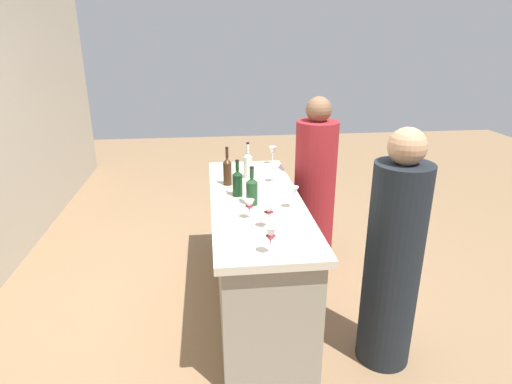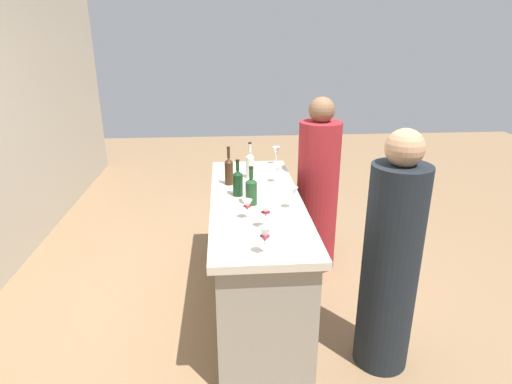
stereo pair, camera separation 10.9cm
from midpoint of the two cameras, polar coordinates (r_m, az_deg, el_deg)
name	(u,v)px [view 1 (the left image)]	position (r m, az deg, el deg)	size (l,w,h in m)	color
ground_plane	(256,302)	(3.59, -0.90, -14.41)	(12.00, 12.00, 0.00)	#846647
bar_counter	(256,252)	(3.35, -0.94, -8.00)	(1.95, 0.67, 0.90)	gray
wine_bottle_leftmost_olive_green	(252,190)	(3.02, -1.59, 0.22)	(0.08, 0.08, 0.28)	#193D1E
wine_bottle_second_left_dark_green	(238,182)	(3.18, -3.46, 1.28)	(0.08, 0.08, 0.28)	black
wine_bottle_center_amber_brown	(227,171)	(3.42, -4.74, 2.85)	(0.07, 0.07, 0.31)	#331E0F
wine_bottle_second_right_clear_pale	(248,165)	(3.58, -1.97, 3.66)	(0.07, 0.07, 0.31)	#B7C6B2
wine_glass_near_left	(273,152)	(3.97, 1.45, 5.40)	(0.07, 0.07, 0.17)	white
wine_glass_near_center	(294,193)	(2.95, 3.99, -0.08)	(0.07, 0.07, 0.16)	white
wine_glass_near_right	(275,171)	(3.48, 1.60, 2.86)	(0.07, 0.07, 0.14)	white
wine_glass_far_left	(269,211)	(2.64, 0.53, -2.59)	(0.07, 0.07, 0.16)	white
wine_glass_far_center	(271,236)	(2.34, 0.62, -5.87)	(0.07, 0.07, 0.16)	white
wine_glass_far_right	(249,206)	(2.79, -2.01, -1.89)	(0.06, 0.06, 0.13)	white
person_left_guest	(315,192)	(3.85, 7.01, 0.04)	(0.43, 0.43, 1.56)	maroon
person_center_guest	(393,261)	(2.79, 16.70, -8.82)	(0.43, 0.43, 1.56)	black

